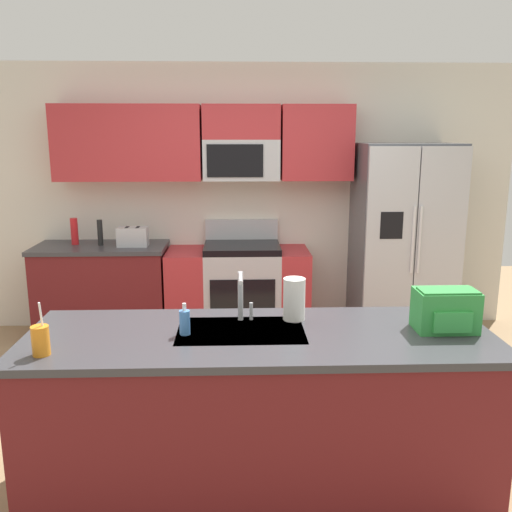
# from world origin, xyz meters

# --- Properties ---
(ground_plane) EXTENTS (9.00, 9.00, 0.00)m
(ground_plane) POSITION_xyz_m (0.00, 0.00, 0.00)
(ground_plane) COLOR #997A56
(ground_plane) RESTS_ON ground
(kitchen_wall_unit) EXTENTS (5.20, 0.43, 2.60)m
(kitchen_wall_unit) POSITION_xyz_m (-0.14, 2.08, 1.47)
(kitchen_wall_unit) COLOR silver
(kitchen_wall_unit) RESTS_ON ground
(back_counter) EXTENTS (1.24, 0.63, 0.90)m
(back_counter) POSITION_xyz_m (-1.45, 1.80, 0.45)
(back_counter) COLOR maroon
(back_counter) RESTS_ON ground
(range_oven) EXTENTS (1.36, 0.61, 1.10)m
(range_oven) POSITION_xyz_m (-0.14, 1.80, 0.44)
(range_oven) COLOR #B7BABF
(range_oven) RESTS_ON ground
(refrigerator) EXTENTS (0.90, 0.76, 1.85)m
(refrigerator) POSITION_xyz_m (1.43, 1.73, 0.93)
(refrigerator) COLOR #4C4F54
(refrigerator) RESTS_ON ground
(island_counter) EXTENTS (2.47, 0.86, 0.90)m
(island_counter) POSITION_xyz_m (-0.03, -0.61, 0.45)
(island_counter) COLOR maroon
(island_counter) RESTS_ON ground
(toaster) EXTENTS (0.28, 0.16, 0.18)m
(toaster) POSITION_xyz_m (-1.13, 1.75, 0.99)
(toaster) COLOR #B7BABF
(toaster) RESTS_ON back_counter
(pepper_mill) EXTENTS (0.05, 0.05, 0.24)m
(pepper_mill) POSITION_xyz_m (-1.44, 1.80, 1.02)
(pepper_mill) COLOR black
(pepper_mill) RESTS_ON back_counter
(bottle_red) EXTENTS (0.07, 0.07, 0.25)m
(bottle_red) POSITION_xyz_m (-1.70, 1.85, 1.03)
(bottle_red) COLOR red
(bottle_red) RESTS_ON back_counter
(sink_faucet) EXTENTS (0.09, 0.21, 0.28)m
(sink_faucet) POSITION_xyz_m (-0.13, -0.42, 1.07)
(sink_faucet) COLOR #B7BABF
(sink_faucet) RESTS_ON island_counter
(drink_cup_orange) EXTENTS (0.08, 0.08, 0.26)m
(drink_cup_orange) POSITION_xyz_m (-1.08, -0.86, 0.97)
(drink_cup_orange) COLOR orange
(drink_cup_orange) RESTS_ON island_counter
(soap_dispenser) EXTENTS (0.06, 0.06, 0.17)m
(soap_dispenser) POSITION_xyz_m (-0.43, -0.61, 0.97)
(soap_dispenser) COLOR #4C8CD8
(soap_dispenser) RESTS_ON island_counter
(paper_towel_roll) EXTENTS (0.12, 0.12, 0.24)m
(paper_towel_roll) POSITION_xyz_m (0.17, -0.39, 1.02)
(paper_towel_roll) COLOR white
(paper_towel_roll) RESTS_ON island_counter
(backpack) EXTENTS (0.32, 0.22, 0.23)m
(backpack) POSITION_xyz_m (0.96, -0.60, 1.02)
(backpack) COLOR green
(backpack) RESTS_ON island_counter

